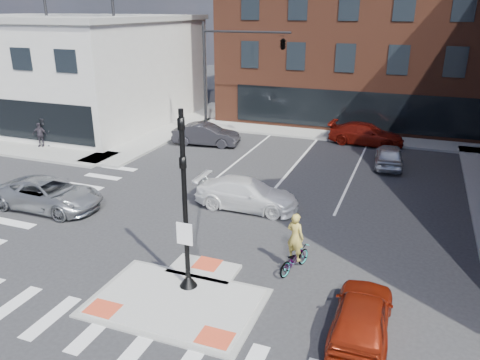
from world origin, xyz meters
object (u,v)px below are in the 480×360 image
at_px(white_pickup, 247,194).
at_px(cyclist, 295,252).
at_px(red_sedan, 362,316).
at_px(bg_car_silver, 389,155).
at_px(silver_suv, 49,194).
at_px(bg_car_red, 366,134).
at_px(pedestrian_b, 40,135).
at_px(bg_car_dark, 206,135).
at_px(pedestrian_a, 45,132).

bearing_deg(white_pickup, cyclist, -143.71).
height_order(red_sedan, bg_car_silver, red_sedan).
distance_m(silver_suv, cyclist, 12.18).
height_order(white_pickup, bg_car_red, bg_car_red).
bearing_deg(cyclist, pedestrian_b, -6.50).
distance_m(bg_car_red, pedestrian_b, 21.94).
bearing_deg(bg_car_silver, cyclist, 76.11).
distance_m(bg_car_dark, bg_car_silver, 12.03).
bearing_deg(white_pickup, pedestrian_b, 74.17).
distance_m(white_pickup, cyclist, 5.82).
bearing_deg(white_pickup, pedestrian_a, 73.21).
xyz_separation_m(red_sedan, bg_car_silver, (-0.47, 16.22, -0.00)).
height_order(red_sedan, pedestrian_b, pedestrian_b).
bearing_deg(silver_suv, red_sedan, -105.73).
bearing_deg(pedestrian_a, red_sedan, -18.55).
distance_m(cyclist, pedestrian_b, 21.69).
distance_m(silver_suv, bg_car_red, 20.67).
relative_size(bg_car_dark, bg_car_silver, 1.14).
height_order(bg_car_silver, pedestrian_a, pedestrian_a).
bearing_deg(pedestrian_a, pedestrian_b, -128.02).
relative_size(bg_car_dark, pedestrian_b, 2.80).
xyz_separation_m(silver_suv, bg_car_silver, (14.33, 12.14, -0.04)).
bearing_deg(bg_car_silver, bg_car_red, -71.26).
bearing_deg(silver_suv, bg_car_red, -37.42).
bearing_deg(pedestrian_a, bg_car_silver, 20.86).
xyz_separation_m(bg_car_red, cyclist, (-0.36, -17.76, 0.02)).
bearing_deg(cyclist, white_pickup, -34.90).
bearing_deg(pedestrian_b, bg_car_red, 3.74).
relative_size(bg_car_dark, pedestrian_a, 2.33).
distance_m(bg_car_red, pedestrian_a, 21.63).
bearing_deg(bg_car_silver, bg_car_dark, -5.82).
bearing_deg(pedestrian_b, silver_suv, -65.10).
xyz_separation_m(silver_suv, pedestrian_b, (-7.63, 7.69, 0.24)).
distance_m(bg_car_dark, pedestrian_a, 10.69).
height_order(pedestrian_a, pedestrian_b, pedestrian_a).
bearing_deg(pedestrian_a, bg_car_dark, 34.78).
relative_size(white_pickup, bg_car_silver, 1.22).
xyz_separation_m(red_sedan, bg_car_dark, (-12.49, 16.50, 0.06)).
distance_m(silver_suv, pedestrian_b, 10.84).
bearing_deg(bg_car_red, pedestrian_b, 117.16).
relative_size(silver_suv, bg_car_dark, 1.14).
relative_size(silver_suv, red_sedan, 1.29).
distance_m(bg_car_dark, cyclist, 16.85).
distance_m(white_pickup, bg_car_red, 13.69).
relative_size(red_sedan, white_pickup, 0.82).
height_order(white_pickup, pedestrian_b, pedestrian_b).
bearing_deg(bg_car_dark, bg_car_silver, -98.91).
bearing_deg(pedestrian_a, cyclist, -15.40).
xyz_separation_m(silver_suv, bg_car_red, (12.47, 16.48, 0.01)).
xyz_separation_m(cyclist, pedestrian_b, (-19.74, 8.98, 0.21)).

